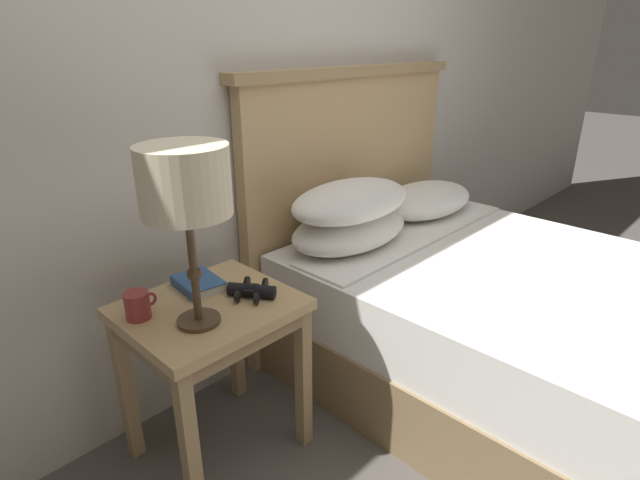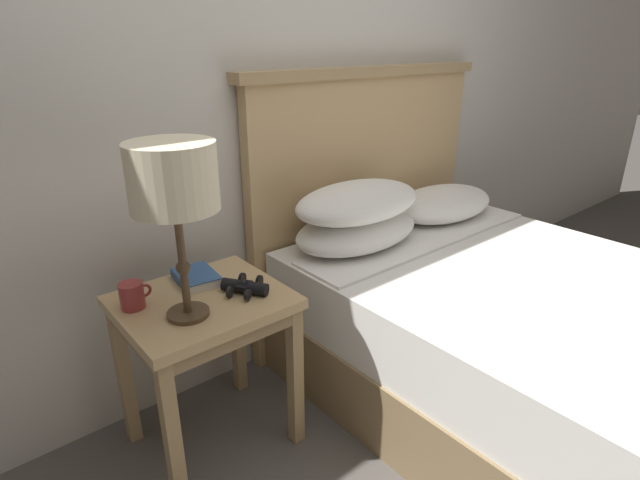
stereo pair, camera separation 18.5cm
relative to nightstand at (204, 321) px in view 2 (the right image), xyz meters
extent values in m
plane|color=#514C47|center=(0.55, -0.65, -0.50)|extent=(20.00, 20.00, 0.00)
cube|color=beige|center=(0.55, 0.35, 0.80)|extent=(8.00, 0.06, 2.60)
cube|color=tan|center=(0.00, 0.00, 0.07)|extent=(0.53, 0.46, 0.04)
cube|color=#917650|center=(0.00, 0.00, 0.03)|extent=(0.50, 0.44, 0.05)
cube|color=#A4865B|center=(-0.23, -0.20, -0.22)|extent=(0.04, 0.04, 0.56)
cube|color=#A4865B|center=(0.23, -0.20, -0.22)|extent=(0.04, 0.04, 0.56)
cube|color=#A4865B|center=(-0.23, 0.20, -0.22)|extent=(0.04, 0.04, 0.56)
cube|color=#A4865B|center=(0.23, 0.20, -0.22)|extent=(0.04, 0.04, 0.56)
cube|color=olive|center=(1.04, -0.71, -0.36)|extent=(1.28, 1.92, 0.30)
cube|color=white|center=(1.04, -0.71, -0.07)|extent=(1.25, 1.88, 0.26)
cube|color=white|center=(1.04, -0.07, 0.06)|extent=(1.23, 0.28, 0.01)
cube|color=tan|center=(1.04, 0.28, 0.11)|extent=(1.34, 0.06, 1.23)
cube|color=#A4865B|center=(1.04, 0.28, 0.75)|extent=(1.41, 0.10, 0.04)
ellipsoid|color=white|center=(0.75, 0.04, 0.13)|extent=(0.60, 0.36, 0.15)
ellipsoid|color=white|center=(1.33, 0.04, 0.13)|extent=(0.60, 0.36, 0.15)
ellipsoid|color=white|center=(0.75, 0.04, 0.26)|extent=(0.60, 0.36, 0.15)
cylinder|color=#4C3823|center=(-0.08, -0.07, 0.10)|extent=(0.13, 0.13, 0.01)
cylinder|color=#4C3823|center=(-0.08, -0.07, 0.27)|extent=(0.02, 0.02, 0.33)
sphere|color=#4C3823|center=(-0.08, -0.07, 0.25)|extent=(0.04, 0.04, 0.04)
cylinder|color=beige|center=(-0.08, -0.07, 0.53)|extent=(0.25, 0.25, 0.19)
cube|color=silver|center=(0.04, 0.12, 0.11)|extent=(0.14, 0.18, 0.03)
cube|color=#2D568E|center=(0.04, 0.12, 0.12)|extent=(0.14, 0.19, 0.00)
cube|color=#2D568E|center=(-0.02, 0.12, 0.11)|extent=(0.02, 0.18, 0.03)
cylinder|color=black|center=(0.15, -0.09, 0.11)|extent=(0.09, 0.10, 0.04)
cylinder|color=black|center=(0.18, -0.06, 0.11)|extent=(0.05, 0.04, 0.05)
cylinder|color=black|center=(0.11, -0.12, 0.11)|extent=(0.04, 0.03, 0.04)
cylinder|color=black|center=(0.11, -0.04, 0.11)|extent=(0.09, 0.10, 0.04)
cylinder|color=black|center=(0.15, -0.01, 0.11)|extent=(0.05, 0.04, 0.05)
cylinder|color=black|center=(0.07, -0.06, 0.11)|extent=(0.04, 0.03, 0.04)
cube|color=black|center=(0.13, -0.06, 0.12)|extent=(0.07, 0.06, 0.01)
cylinder|color=black|center=(0.13, -0.06, 0.13)|extent=(0.02, 0.02, 0.02)
cylinder|color=#993333|center=(-0.20, 0.08, 0.13)|extent=(0.08, 0.08, 0.08)
torus|color=#993333|center=(-0.16, 0.08, 0.14)|extent=(0.05, 0.01, 0.05)
camera|label=1|loc=(-0.77, -1.24, 0.89)|focal=28.00mm
camera|label=2|loc=(-0.63, -1.37, 0.89)|focal=28.00mm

